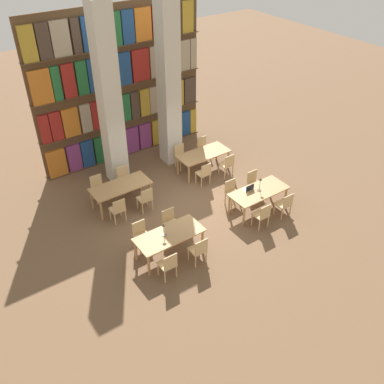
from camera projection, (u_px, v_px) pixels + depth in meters
name	position (u px, v px, depth m)	size (l,w,h in m)	color
ground_plane	(189.00, 207.00, 13.89)	(40.00, 40.00, 0.00)	brown
bookshelf_bank	(122.00, 88.00, 15.15)	(6.47, 0.35, 5.50)	brown
pillar_left	(109.00, 99.00, 13.53)	(0.63, 0.63, 6.00)	beige
pillar_center	(169.00, 84.00, 14.57)	(0.63, 0.63, 6.00)	beige
reading_table_0	(169.00, 237.00, 11.70)	(1.91, 0.86, 0.75)	tan
chair_0	(168.00, 264.00, 11.11)	(0.42, 0.40, 0.87)	tan
chair_1	(141.00, 235.00, 12.06)	(0.42, 0.40, 0.87)	tan
chair_2	(199.00, 250.00, 11.56)	(0.42, 0.40, 0.87)	tan
chair_3	(170.00, 222.00, 12.52)	(0.42, 0.40, 0.87)	tan
desk_lamp_0	(164.00, 228.00, 11.46)	(0.14, 0.14, 0.41)	brown
reading_table_1	(259.00, 193.00, 13.38)	(1.91, 0.86, 0.75)	tan
chair_4	(262.00, 215.00, 12.79)	(0.42, 0.40, 0.87)	tan
chair_5	(232.00, 192.00, 13.75)	(0.42, 0.40, 0.87)	tan
chair_6	(285.00, 204.00, 13.23)	(0.42, 0.40, 0.87)	tan
chair_7	(254.00, 183.00, 14.18)	(0.42, 0.40, 0.87)	tan
desk_lamp_1	(260.00, 182.00, 13.17)	(0.14, 0.14, 0.46)	brown
laptop	(248.00, 189.00, 13.35)	(0.32, 0.22, 0.21)	silver
reading_table_2	(121.00, 188.00, 13.61)	(1.91, 0.86, 0.75)	tan
chair_8	(118.00, 209.00, 13.02)	(0.42, 0.40, 0.87)	tan
chair_9	(98.00, 187.00, 13.97)	(0.42, 0.40, 0.87)	tan
chair_10	(145.00, 198.00, 13.47)	(0.42, 0.40, 0.87)	tan
chair_11	(124.00, 178.00, 14.42)	(0.42, 0.40, 0.87)	tan
reading_table_3	(203.00, 155.00, 15.26)	(1.91, 0.86, 0.75)	tan
chair_12	(204.00, 173.00, 14.66)	(0.42, 0.40, 0.87)	tan
chair_13	(181.00, 156.00, 15.62)	(0.42, 0.40, 0.87)	tan
chair_14	(227.00, 164.00, 15.14)	(0.42, 0.40, 0.87)	tan
chair_15	(203.00, 148.00, 16.09)	(0.42, 0.40, 0.87)	tan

